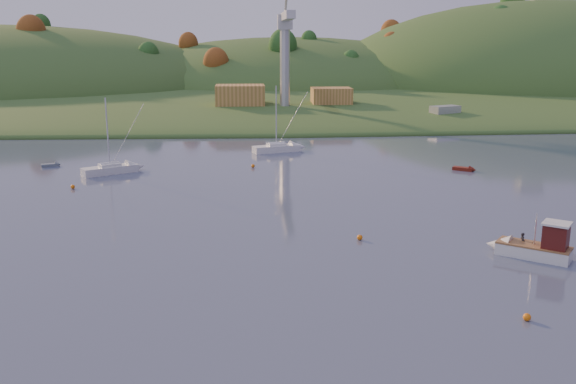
{
  "coord_description": "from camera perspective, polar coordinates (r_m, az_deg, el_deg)",
  "views": [
    {
      "loc": [
        -7.5,
        -23.68,
        17.43
      ],
      "look_at": [
        -3.28,
        35.95,
        3.08
      ],
      "focal_mm": 40.0,
      "sensor_mm": 36.0,
      "label": 1
    }
  ],
  "objects": [
    {
      "name": "far_shore",
      "position": [
        254.39,
        -2.39,
        9.55
      ],
      "size": [
        620.0,
        220.0,
        1.5
      ],
      "primitive_type": "cube",
      "color": "#264C1E",
      "rests_on": "ground"
    },
    {
      "name": "shore_slope",
      "position": [
        189.63,
        -1.79,
        8.21
      ],
      "size": [
        640.0,
        150.0,
        7.0
      ],
      "primitive_type": "ellipsoid",
      "color": "#264C1E",
      "rests_on": "ground"
    },
    {
      "name": "hill_center",
      "position": [
        234.98,
        0.23,
        9.24
      ],
      "size": [
        140.0,
        120.0,
        36.0
      ],
      "primitive_type": "ellipsoid",
      "color": "#264C1E",
      "rests_on": "ground"
    },
    {
      "name": "hill_right",
      "position": [
        242.14,
        21.25,
        8.46
      ],
      "size": [
        150.0,
        130.0,
        60.0
      ],
      "primitive_type": "ellipsoid",
      "color": "#264C1E",
      "rests_on": "ground"
    },
    {
      "name": "hillside_trees",
      "position": [
        209.54,
        -2.01,
        8.72
      ],
      "size": [
        280.0,
        50.0,
        32.0
      ],
      "primitive_type": null,
      "color": "#1C4D1B",
      "rests_on": "ground"
    },
    {
      "name": "wharf",
      "position": [
        147.11,
        0.85,
        7.16
      ],
      "size": [
        42.0,
        16.0,
        2.4
      ],
      "primitive_type": "cube",
      "color": "slate",
      "rests_on": "ground"
    },
    {
      "name": "shed_west",
      "position": [
        147.22,
        -4.28,
        8.54
      ],
      "size": [
        11.0,
        8.0,
        4.8
      ],
      "primitive_type": "cube",
      "color": "olive",
      "rests_on": "wharf"
    },
    {
      "name": "shed_east",
      "position": [
        149.66,
        3.88,
        8.47
      ],
      "size": [
        9.0,
        7.0,
        4.0
      ],
      "primitive_type": "cube",
      "color": "olive",
      "rests_on": "wharf"
    },
    {
      "name": "dock_crane",
      "position": [
        142.39,
        -0.23,
        13.39
      ],
      "size": [
        3.2,
        28.0,
        20.3
      ],
      "color": "#B7B7BC",
      "rests_on": "wharf"
    },
    {
      "name": "fishing_boat",
      "position": [
        56.15,
        20.58,
        -4.47
      ],
      "size": [
        6.58,
        5.75,
        4.28
      ],
      "rotation": [
        0.0,
        0.0,
        2.48
      ],
      "color": "silver",
      "rests_on": "ground"
    },
    {
      "name": "sailboat_near",
      "position": [
        88.01,
        -15.56,
        2.02
      ],
      "size": [
        7.29,
        5.56,
        10.0
      ],
      "rotation": [
        0.0,
        0.0,
        0.54
      ],
      "color": "silver",
      "rests_on": "ground"
    },
    {
      "name": "sailboat_far",
      "position": [
        101.24,
        -1.04,
        3.97
      ],
      "size": [
        7.78,
        4.52,
        10.34
      ],
      "rotation": [
        0.0,
        0.0,
        0.33
      ],
      "color": "silver",
      "rests_on": "ground"
    },
    {
      "name": "canoe",
      "position": [
        56.89,
        20.06,
        -4.85
      ],
      "size": [
        3.25,
        2.42,
        0.65
      ],
      "primitive_type": "imported",
      "rotation": [
        0.0,
        0.0,
        1.64
      ],
      "color": "#907D4F",
      "rests_on": "ground"
    },
    {
      "name": "paddler",
      "position": [
        56.76,
        20.1,
        -4.42
      ],
      "size": [
        0.41,
        0.59,
        1.55
      ],
      "primitive_type": "imported",
      "rotation": [
        0.0,
        0.0,
        1.64
      ],
      "color": "black",
      "rests_on": "ground"
    },
    {
      "name": "red_tender",
      "position": [
        89.97,
        15.66,
        1.96
      ],
      "size": [
        3.18,
        2.65,
        1.06
      ],
      "rotation": [
        0.0,
        0.0,
        -0.6
      ],
      "color": "#5D170D",
      "rests_on": "ground"
    },
    {
      "name": "grey_dinghy",
      "position": [
        95.59,
        -20.12,
        2.28
      ],
      "size": [
        2.81,
        1.8,
        0.98
      ],
      "rotation": [
        0.0,
        0.0,
        0.34
      ],
      "color": "slate",
      "rests_on": "ground"
    },
    {
      "name": "work_vessel",
      "position": [
        139.9,
        13.75,
        6.49
      ],
      "size": [
        15.09,
        10.24,
        3.66
      ],
      "rotation": [
        0.0,
        0.0,
        0.4
      ],
      "color": "slate",
      "rests_on": "ground"
    },
    {
      "name": "buoy_0",
      "position": [
        44.02,
        20.47,
        -10.38
      ],
      "size": [
        0.5,
        0.5,
        0.5
      ],
      "primitive_type": "sphere",
      "color": "orange",
      "rests_on": "ground"
    },
    {
      "name": "buoy_1",
      "position": [
        57.31,
        6.4,
        -4.03
      ],
      "size": [
        0.5,
        0.5,
        0.5
      ],
      "primitive_type": "sphere",
      "color": "orange",
      "rests_on": "ground"
    },
    {
      "name": "buoy_2",
      "position": [
        80.41,
        -18.59,
        0.44
      ],
      "size": [
        0.5,
        0.5,
        0.5
      ],
      "primitive_type": "sphere",
      "color": "orange",
      "rests_on": "ground"
    },
    {
      "name": "buoy_3",
      "position": [
        88.93,
        -3.13,
        2.34
      ],
      "size": [
        0.5,
        0.5,
        0.5
      ],
      "primitive_type": "sphere",
      "color": "orange",
      "rests_on": "ground"
    }
  ]
}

